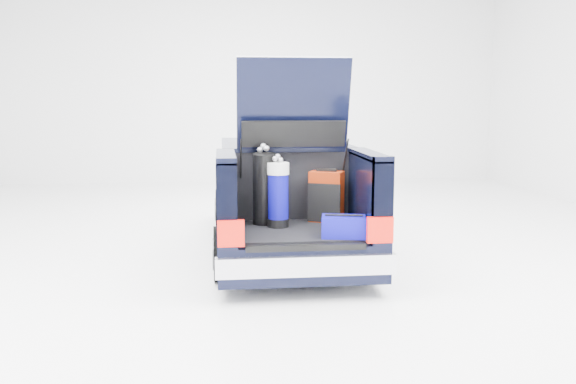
{
  "coord_description": "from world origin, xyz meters",
  "views": [
    {
      "loc": [
        -0.82,
        -7.95,
        2.0
      ],
      "look_at": [
        0.0,
        -0.5,
        0.86
      ],
      "focal_mm": 38.0,
      "sensor_mm": 36.0,
      "label": 1
    }
  ],
  "objects": [
    {
      "name": "ground",
      "position": [
        0.0,
        0.0,
        0.0
      ],
      "size": [
        14.0,
        14.0,
        0.0
      ],
      "primitive_type": "plane",
      "color": "white",
      "rests_on": "ground"
    },
    {
      "name": "car",
      "position": [
        -0.0,
        0.11,
        0.67
      ],
      "size": [
        1.87,
        4.65,
        2.47
      ],
      "color": "black",
      "rests_on": "ground"
    },
    {
      "name": "red_suitcase",
      "position": [
        0.38,
        -1.09,
        0.89
      ],
      "size": [
        0.44,
        0.39,
        0.62
      ],
      "rotation": [
        0.0,
        0.0,
        -0.43
      ],
      "color": "#721A03",
      "rests_on": "car"
    },
    {
      "name": "black_golf_bag",
      "position": [
        -0.35,
        -1.18,
        1.01
      ],
      "size": [
        0.27,
        0.33,
        0.91
      ],
      "rotation": [
        0.0,
        0.0,
        0.06
      ],
      "color": "black",
      "rests_on": "car"
    },
    {
      "name": "blue_golf_bag",
      "position": [
        -0.2,
        -1.32,
        0.97
      ],
      "size": [
        0.26,
        0.26,
        0.81
      ],
      "rotation": [
        0.0,
        0.0,
        0.08
      ],
      "color": "black",
      "rests_on": "car"
    },
    {
      "name": "blue_duffel",
      "position": [
        0.42,
        -1.9,
        0.71
      ],
      "size": [
        0.5,
        0.37,
        0.24
      ],
      "rotation": [
        0.0,
        0.0,
        -0.2
      ],
      "color": "#090582",
      "rests_on": "car"
    }
  ]
}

